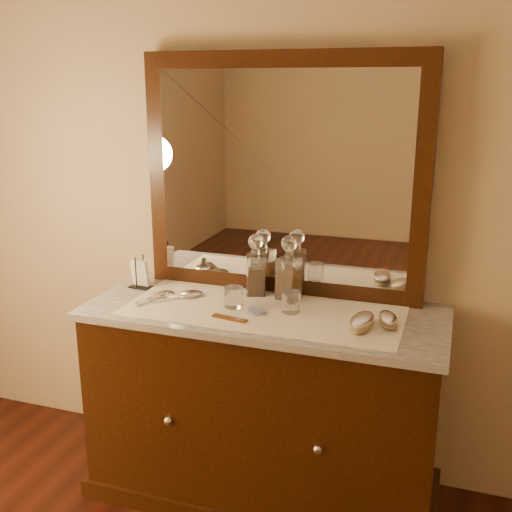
# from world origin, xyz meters

# --- Properties ---
(dresser_cabinet) EXTENTS (1.40, 0.55, 0.82)m
(dresser_cabinet) POSITION_xyz_m (0.00, 1.96, 0.41)
(dresser_cabinet) COLOR black
(dresser_cabinet) RESTS_ON floor
(dresser_plinth) EXTENTS (1.46, 0.59, 0.08)m
(dresser_plinth) POSITION_xyz_m (0.00, 1.96, 0.04)
(dresser_plinth) COLOR black
(dresser_plinth) RESTS_ON floor
(knob_left) EXTENTS (0.04, 0.04, 0.04)m
(knob_left) POSITION_xyz_m (-0.30, 1.67, 0.45)
(knob_left) COLOR silver
(knob_left) RESTS_ON dresser_cabinet
(knob_right) EXTENTS (0.04, 0.04, 0.04)m
(knob_right) POSITION_xyz_m (0.30, 1.67, 0.45)
(knob_right) COLOR silver
(knob_right) RESTS_ON dresser_cabinet
(marble_top) EXTENTS (1.44, 0.59, 0.03)m
(marble_top) POSITION_xyz_m (0.00, 1.96, 0.83)
(marble_top) COLOR silver
(marble_top) RESTS_ON dresser_cabinet
(mirror_frame) EXTENTS (1.20, 0.08, 1.00)m
(mirror_frame) POSITION_xyz_m (0.00, 2.20, 1.35)
(mirror_frame) COLOR black
(mirror_frame) RESTS_ON marble_top
(mirror_glass) EXTENTS (1.06, 0.01, 0.86)m
(mirror_glass) POSITION_xyz_m (0.00, 2.17, 1.35)
(mirror_glass) COLOR white
(mirror_glass) RESTS_ON marble_top
(lace_runner) EXTENTS (1.10, 0.45, 0.00)m
(lace_runner) POSITION_xyz_m (0.00, 1.94, 0.85)
(lace_runner) COLOR white
(lace_runner) RESTS_ON marble_top
(pin_dish) EXTENTS (0.07, 0.07, 0.01)m
(pin_dish) POSITION_xyz_m (-0.01, 1.90, 0.86)
(pin_dish) COLOR white
(pin_dish) RESTS_ON lace_runner
(comb) EXTENTS (0.15, 0.05, 0.01)m
(comb) POSITION_xyz_m (-0.09, 1.80, 0.86)
(comb) COLOR brown
(comb) RESTS_ON lace_runner
(napkin_rack) EXTENTS (0.10, 0.07, 0.15)m
(napkin_rack) POSITION_xyz_m (-0.60, 2.04, 0.91)
(napkin_rack) COLOR black
(napkin_rack) RESTS_ON marble_top
(decanter_left) EXTENTS (0.10, 0.10, 0.26)m
(decanter_left) POSITION_xyz_m (-0.09, 2.11, 0.96)
(decanter_left) COLOR #905414
(decanter_left) RESTS_ON lace_runner
(decanter_right) EXTENTS (0.10, 0.10, 0.27)m
(decanter_right) POSITION_xyz_m (0.06, 2.10, 0.96)
(decanter_right) COLOR #905414
(decanter_right) RESTS_ON lace_runner
(brush_near) EXTENTS (0.10, 0.18, 0.05)m
(brush_near) POSITION_xyz_m (0.40, 1.88, 0.88)
(brush_near) COLOR tan
(brush_near) RESTS_ON lace_runner
(brush_far) EXTENTS (0.10, 0.16, 0.04)m
(brush_far) POSITION_xyz_m (0.49, 1.94, 0.87)
(brush_far) COLOR tan
(brush_far) RESTS_ON lace_runner
(hand_mirror_outer) EXTENTS (0.12, 0.21, 0.02)m
(hand_mirror_outer) POSITION_xyz_m (-0.45, 1.94, 0.86)
(hand_mirror_outer) COLOR silver
(hand_mirror_outer) RESTS_ON lace_runner
(hand_mirror_inner) EXTENTS (0.18, 0.20, 0.02)m
(hand_mirror_inner) POSITION_xyz_m (-0.35, 1.98, 0.86)
(hand_mirror_inner) COLOR silver
(hand_mirror_inner) RESTS_ON lace_runner
(tumblers) EXTENTS (0.31, 0.10, 0.08)m
(tumblers) POSITION_xyz_m (-0.00, 1.94, 0.90)
(tumblers) COLOR white
(tumblers) RESTS_ON lace_runner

